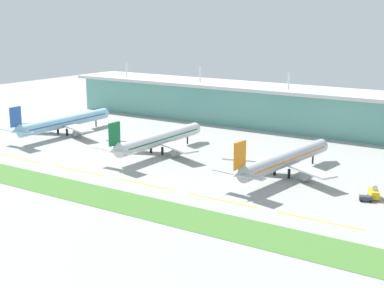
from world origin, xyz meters
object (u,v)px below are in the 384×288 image
airliner_nearest (64,122)px  airliner_far_middle (284,160)px  fuel_truck (374,192)px  safety_cone_left_wingtip (36,138)px  safety_cone_nose_front (27,137)px  pushback_tug (366,198)px  airliner_near_middle (159,139)px

airliner_nearest → airliner_far_middle: bearing=-3.4°
airliner_far_middle → fuel_truck: (36.79, -7.80, -4.19)m
safety_cone_left_wingtip → safety_cone_nose_front: bearing=178.5°
pushback_tug → airliner_nearest: bearing=173.0°
fuel_truck → safety_cone_left_wingtip: size_ratio=10.86×
airliner_near_middle → airliner_far_middle: 62.11m
airliner_nearest → safety_cone_nose_front: bearing=-122.8°
safety_cone_nose_front → airliner_near_middle: bearing=7.7°
airliner_near_middle → safety_cone_left_wingtip: size_ratio=96.82×
fuel_truck → safety_cone_left_wingtip: (-168.44, -0.84, -1.91)m
fuel_truck → airliner_near_middle: bearing=174.4°
pushback_tug → airliner_far_middle: bearing=160.6°
airliner_near_middle → safety_cone_left_wingtip: bearing=-171.4°
safety_cone_left_wingtip → pushback_tug: bearing=-1.4°
safety_cone_left_wingtip → fuel_truck: bearing=0.3°
airliner_nearest → airliner_far_middle: size_ratio=1.04×
airliner_far_middle → pushback_tug: size_ratio=14.00×
safety_cone_nose_front → fuel_truck: bearing=0.2°
airliner_nearest → pushback_tug: airliner_nearest is taller
airliner_near_middle → fuel_truck: (98.87, -9.68, -4.19)m
fuel_truck → safety_cone_nose_front: 175.06m
airliner_far_middle → fuel_truck: size_ratio=9.15×
safety_cone_left_wingtip → airliner_nearest: bearing=77.0°
airliner_near_middle → safety_cone_nose_front: size_ratio=96.82×
airliner_near_middle → fuel_truck: 99.43m
airliner_nearest → safety_cone_left_wingtip: size_ratio=102.97×
airliner_far_middle → safety_cone_nose_front: size_ratio=99.34×
airliner_far_middle → pushback_tug: (35.68, -12.59, -5.36)m
safety_cone_left_wingtip → safety_cone_nose_front: (-6.61, 0.17, 0.00)m
fuel_truck → safety_cone_nose_front: fuel_truck is taller
airliner_nearest → fuel_truck: 165.48m
airliner_nearest → airliner_near_middle: 66.09m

